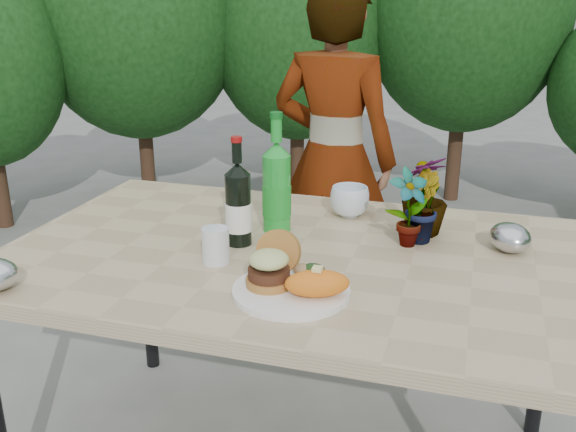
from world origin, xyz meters
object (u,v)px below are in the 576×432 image
(dinner_plate, at_px, (291,291))
(wine_bottle, at_px, (238,206))
(patio_table, at_px, (296,270))
(person, at_px, (334,159))

(dinner_plate, distance_m, wine_bottle, 0.37)
(patio_table, xyz_separation_m, person, (-0.13, 1.02, 0.06))
(dinner_plate, relative_size, wine_bottle, 0.91)
(person, bearing_deg, dinner_plate, 105.23)
(wine_bottle, distance_m, person, 1.02)
(patio_table, height_order, person, person)
(wine_bottle, relative_size, person, 0.21)
(patio_table, distance_m, person, 1.03)
(wine_bottle, bearing_deg, person, 104.75)
(patio_table, relative_size, person, 1.07)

